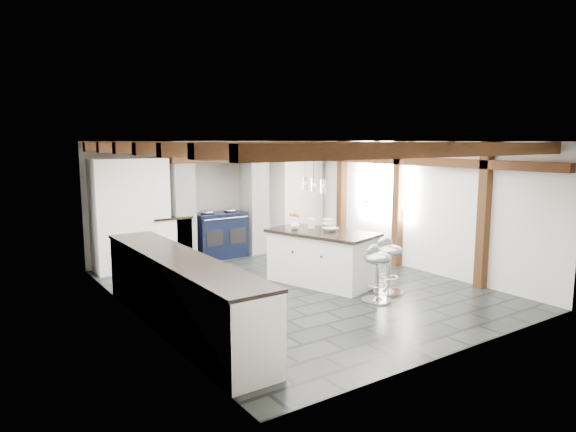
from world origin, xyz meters
TOP-DOWN VIEW (x-y plane):
  - ground at (0.00, 0.00)m, footprint 6.00×6.00m
  - room_shell at (-0.61, 1.42)m, footprint 6.00×6.03m
  - range_cooker at (0.00, 2.68)m, footprint 1.00×0.63m
  - kitchen_island at (0.52, 0.04)m, footprint 1.37×1.93m
  - bar_stool_near at (1.01, -0.98)m, footprint 0.46×0.46m
  - bar_stool_far at (0.58, -1.17)m, footprint 0.48×0.48m

SIDE VIEW (x-z plane):
  - ground at x=0.00m, z-range 0.00..0.00m
  - kitchen_island at x=0.52m, z-range -0.13..1.01m
  - range_cooker at x=0.00m, z-range -0.03..0.96m
  - bar_stool_far at x=0.58m, z-range 0.10..0.92m
  - bar_stool_near at x=1.01m, z-range 0.10..0.95m
  - room_shell at x=-0.61m, z-range -1.93..4.07m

